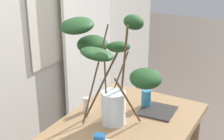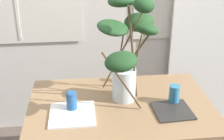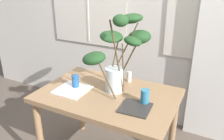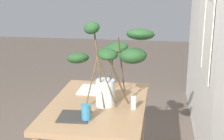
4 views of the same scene
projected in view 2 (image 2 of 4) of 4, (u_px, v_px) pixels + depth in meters
The scene contains 8 objects.
curtain_sheer_side at pixel (217, 5), 2.65m from camera, with size 0.76×0.03×2.36m, color white.
dining_table at pixel (120, 118), 2.03m from camera, with size 1.18×0.79×0.76m.
vase_with_branches at pixel (128, 41), 1.96m from camera, with size 0.48×0.74×0.70m.
drinking_glass_blue_left at pixel (72, 101), 1.90m from camera, with size 0.07×0.07×0.12m, color #235693.
drinking_glass_blue_right at pixel (174, 94), 1.98m from camera, with size 0.07×0.07×0.12m, color teal.
plate_square_left at pixel (72, 114), 1.87m from camera, with size 0.27×0.27×0.01m, color white.
plate_square_right at pixel (172, 111), 1.91m from camera, with size 0.23×0.23×0.01m, color #2D2B28.
pillar_candle at pixel (125, 76), 2.24m from camera, with size 0.04×0.04×0.11m.
Camera 2 is at (-0.24, -1.68, 1.81)m, focal length 49.56 mm.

